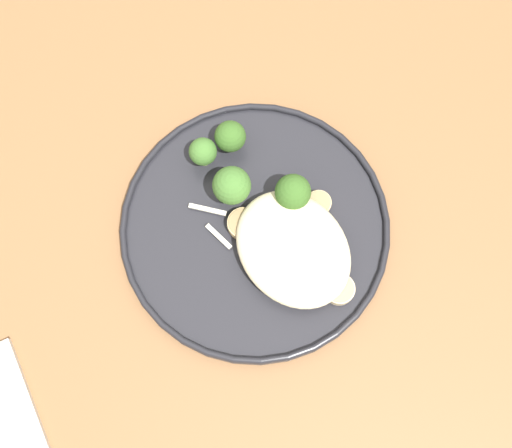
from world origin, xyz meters
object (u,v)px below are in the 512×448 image
seared_scallop_left_edge (296,274)px  seared_scallop_front_small (313,242)px  seared_scallop_rear_pale (242,222)px  seared_scallop_center_golden (319,203)px  seared_scallop_half_hidden (291,252)px  broccoli_floret_near_rim (228,188)px  seared_scallop_large_seared (339,289)px  broccoli_floret_center_pile (293,192)px  seared_scallop_tiny_bay (258,254)px  broccoli_floret_split_head (230,137)px  dinner_plate (256,227)px  broccoli_floret_small_sprig (201,153)px

seared_scallop_left_edge → seared_scallop_front_small: 0.04m
seared_scallop_rear_pale → seared_scallop_center_golden: bearing=-111.6°
seared_scallop_half_hidden → seared_scallop_center_golden: seared_scallop_half_hidden is taller
seared_scallop_center_golden → broccoli_floret_near_rim: size_ratio=0.44×
seared_scallop_half_hidden → seared_scallop_large_seared: size_ratio=1.08×
seared_scallop_left_edge → broccoli_floret_center_pile: size_ratio=0.56×
broccoli_floret_center_pile → seared_scallop_center_golden: bearing=-133.1°
seared_scallop_tiny_bay → seared_scallop_rear_pale: size_ratio=0.72×
seared_scallop_center_golden → broccoli_floret_split_head: broccoli_floret_split_head is taller
seared_scallop_center_golden → broccoli_floret_near_rim: (0.06, 0.07, 0.03)m
seared_scallop_large_seared → broccoli_floret_split_head: bearing=-1.4°
dinner_plate → seared_scallop_tiny_bay: 0.03m
seared_scallop_front_small → seared_scallop_half_hidden: bearing=79.9°
seared_scallop_large_seared → seared_scallop_rear_pale: size_ratio=0.94×
broccoli_floret_center_pile → dinner_plate: bearing=88.8°
broccoli_floret_center_pile → broccoli_floret_small_sprig: broccoli_floret_center_pile is taller
seared_scallop_tiny_bay → seared_scallop_center_golden: 0.09m
seared_scallop_center_golden → broccoli_floret_small_sprig: bearing=31.9°
seared_scallop_large_seared → broccoli_floret_split_head: broccoli_floret_split_head is taller
seared_scallop_front_small → seared_scallop_rear_pale: same height
seared_scallop_half_hidden → broccoli_floret_center_pile: bearing=-37.6°
seared_scallop_half_hidden → seared_scallop_large_seared: same height
seared_scallop_front_small → seared_scallop_center_golden: bearing=-45.1°
seared_scallop_large_seared → seared_scallop_rear_pale: 0.12m
dinner_plate → seared_scallop_front_small: 0.06m
seared_scallop_half_hidden → broccoli_floret_near_rim: 0.09m
dinner_plate → seared_scallop_front_small: seared_scallop_front_small is taller
dinner_plate → broccoli_floret_center_pile: broccoli_floret_center_pile is taller
seared_scallop_front_small → broccoli_floret_near_rim: broccoli_floret_near_rim is taller
broccoli_floret_center_pile → seared_scallop_tiny_bay: bearing=112.3°
dinner_plate → seared_scallop_large_seared: 0.11m
seared_scallop_front_small → broccoli_floret_near_rim: (0.09, 0.04, 0.03)m
seared_scallop_left_edge → broccoli_floret_small_sprig: broccoli_floret_small_sprig is taller
seared_scallop_left_edge → seared_scallop_rear_pale: seared_scallop_left_edge is taller
seared_scallop_rear_pale → broccoli_floret_near_rim: (0.03, -0.01, 0.03)m
seared_scallop_tiny_bay → seared_scallop_center_golden: bearing=-85.6°
seared_scallop_tiny_bay → seared_scallop_rear_pale: seared_scallop_rear_pale is taller
broccoli_floret_center_pile → broccoli_floret_small_sprig: 0.11m
seared_scallop_center_golden → seared_scallop_front_small: (-0.03, 0.03, 0.00)m
seared_scallop_left_edge → seared_scallop_large_seared: size_ratio=0.98×
seared_scallop_center_golden → broccoli_floret_small_sprig: size_ratio=0.64×
seared_scallop_left_edge → broccoli_floret_small_sprig: bearing=1.9°
seared_scallop_large_seared → broccoli_floret_center_pile: broccoli_floret_center_pile is taller
broccoli_floret_split_head → broccoli_floret_center_pile: bearing=-171.3°
seared_scallop_rear_pale → broccoli_floret_near_rim: size_ratio=0.55×
broccoli_floret_near_rim → broccoli_floret_center_pile: (-0.04, -0.05, -0.00)m
broccoli_floret_center_pile → broccoli_floret_near_rim: bearing=51.4°
seared_scallop_front_small → seared_scallop_rear_pale: (0.06, 0.05, 0.00)m
seared_scallop_half_hidden → broccoli_floret_small_sprig: size_ratio=0.81×
seared_scallop_left_edge → broccoli_floret_near_rim: size_ratio=0.51×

